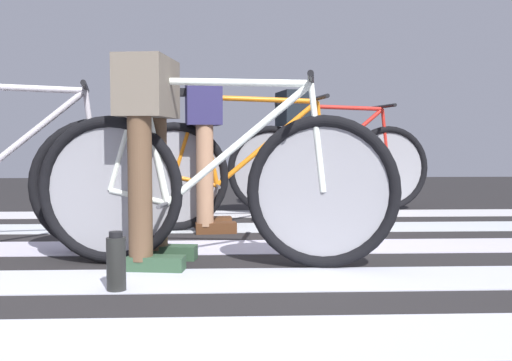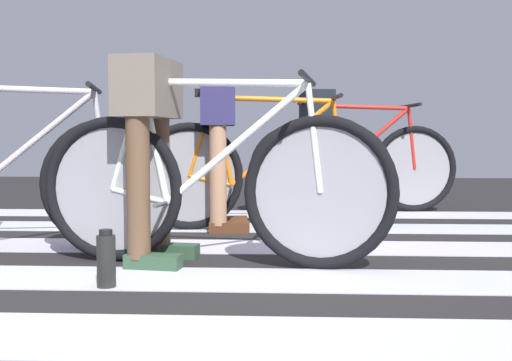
{
  "view_description": "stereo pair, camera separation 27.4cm",
  "coord_description": "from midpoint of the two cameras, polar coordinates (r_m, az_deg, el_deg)",
  "views": [
    {
      "loc": [
        0.28,
        -2.6,
        0.62
      ],
      "look_at": [
        0.41,
        0.36,
        0.42
      ],
      "focal_mm": 42.43,
      "sensor_mm": 36.0,
      "label": 1
    },
    {
      "loc": [
        0.55,
        -2.6,
        0.62
      ],
      "look_at": [
        0.41,
        0.36,
        0.42
      ],
      "focal_mm": 42.43,
      "sensor_mm": 36.0,
      "label": 2
    }
  ],
  "objects": [
    {
      "name": "bicycle_1_of_4",
      "position": [
        2.87,
        -6.74,
        -0.47
      ],
      "size": [
        1.73,
        0.52,
        0.93
      ],
      "rotation": [
        0.0,
        0.0,
        -0.14
      ],
      "color": "black",
      "rests_on": "ground"
    },
    {
      "name": "bicycle_4_of_4",
      "position": [
        5.04,
        5.48,
        1.41
      ],
      "size": [
        1.72,
        0.53,
        0.93
      ],
      "rotation": [
        0.0,
        0.0,
        0.15
      ],
      "color": "black",
      "rests_on": "ground"
    },
    {
      "name": "cyclist_1_of_4",
      "position": [
        2.94,
        -12.72,
        4.51
      ],
      "size": [
        0.36,
        0.44,
        0.99
      ],
      "rotation": [
        0.0,
        0.0,
        -0.14
      ],
      "color": "brown",
      "rests_on": "ground"
    },
    {
      "name": "ground",
      "position": [
        2.7,
        -11.37,
        -9.26
      ],
      "size": [
        18.0,
        14.0,
        0.02
      ],
      "color": "black"
    },
    {
      "name": "cyclist_3_of_4",
      "position": [
        4.0,
        -6.9,
        4.27
      ],
      "size": [
        0.35,
        0.43,
        0.97
      ],
      "rotation": [
        0.0,
        0.0,
        0.11
      ],
      "color": "#A87A5B",
      "rests_on": "ground"
    },
    {
      "name": "bicycle_3_of_4",
      "position": [
        4.03,
        -2.46,
        0.8
      ],
      "size": [
        1.73,
        0.52,
        0.93
      ],
      "rotation": [
        0.0,
        0.0,
        0.11
      ],
      "color": "black",
      "rests_on": "ground"
    },
    {
      "name": "cyclist_4_of_4",
      "position": [
        4.96,
        2.05,
        4.36
      ],
      "size": [
        0.37,
        0.44,
        0.99
      ],
      "rotation": [
        0.0,
        0.0,
        0.15
      ],
      "color": "#A87A5B",
      "rests_on": "ground"
    },
    {
      "name": "crosswalk_markings",
      "position": [
        2.66,
        -10.62,
        -9.2
      ],
      "size": [
        5.43,
        4.98,
        0.0
      ],
      "color": "#B8B6C8",
      "rests_on": "ground"
    },
    {
      "name": "water_bottle",
      "position": [
        2.51,
        -16.16,
        -7.5
      ],
      "size": [
        0.08,
        0.08,
        0.24
      ],
      "color": "#242523",
      "rests_on": "ground"
    }
  ]
}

